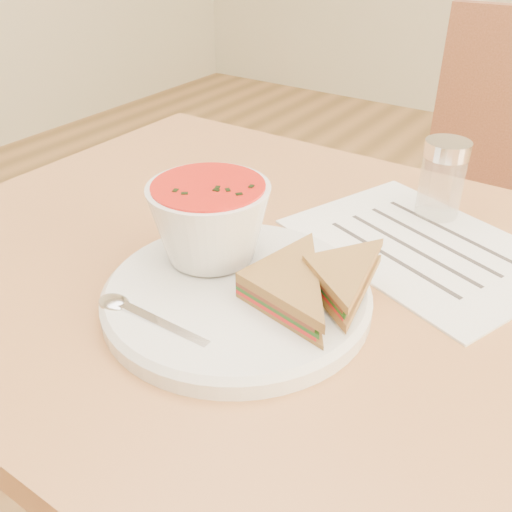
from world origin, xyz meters
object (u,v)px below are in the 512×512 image
Objects in this scene: chair_far at (493,267)px; soup_bowl at (210,225)px; plate at (237,297)px; condiment_shaker at (442,180)px; dining_table at (301,489)px.

soup_bowl is (-0.19, -0.67, 0.34)m from chair_far.
plate is 2.12× the size of soup_bowl.
soup_bowl is 1.26× the size of condiment_shaker.
chair_far is (0.09, 0.61, 0.09)m from dining_table.
plate reaches higher than dining_table.
condiment_shaker is (0.16, 0.27, -0.01)m from soup_bowl.
chair_far is at bearing 81.46° from dining_table.
condiment_shaker reaches higher than plate.
soup_bowl is at bearing 151.70° from plate.
dining_table is at bearing 66.05° from plate.
chair_far reaches higher than soup_bowl.
plate is 0.32m from condiment_shaker.
condiment_shaker is at bearing 80.88° from chair_far.
dining_table is at bearing -106.23° from condiment_shaker.
condiment_shaker is at bearing 71.38° from plate.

